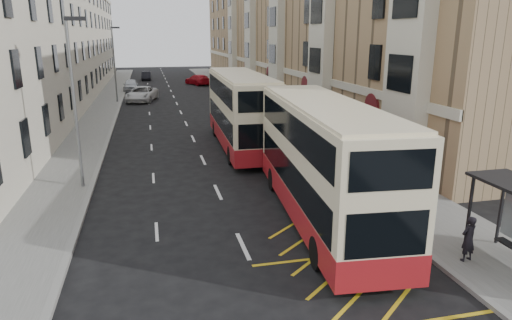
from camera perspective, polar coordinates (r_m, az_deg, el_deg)
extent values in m
plane|color=black|center=(13.33, 2.03, -18.11)|extent=(200.00, 200.00, 0.00)
cube|color=#60605C|center=(42.79, 1.81, 5.63)|extent=(4.00, 120.00, 0.15)
cube|color=#60605C|center=(41.60, -19.35, 4.48)|extent=(3.00, 120.00, 0.15)
cube|color=gray|center=(42.32, -0.81, 5.52)|extent=(0.25, 120.00, 0.15)
cube|color=gray|center=(41.46, -17.28, 4.62)|extent=(0.25, 120.00, 0.15)
cube|color=#987C58|center=(59.01, 4.64, 15.53)|extent=(10.00, 79.00, 15.00)
cube|color=beige|center=(57.77, -0.30, 12.11)|extent=(0.18, 79.00, 0.50)
cube|color=beige|center=(24.25, 18.79, 14.97)|extent=(0.80, 3.20, 10.00)
cube|color=beige|center=(35.06, 8.15, 15.52)|extent=(0.80, 3.20, 10.00)
cube|color=beige|center=(46.45, 2.61, 15.60)|extent=(0.80, 3.20, 10.00)
cube|color=beige|center=(58.09, -0.74, 15.58)|extent=(0.80, 3.20, 10.00)
cube|color=beige|center=(69.85, -2.96, 15.54)|extent=(0.80, 3.20, 10.00)
cube|color=#561217|center=(28.45, 14.10, 3.49)|extent=(0.20, 1.60, 3.00)
cube|color=#561217|center=(39.33, 6.13, 7.07)|extent=(0.20, 1.60, 3.00)
cube|color=#561217|center=(50.71, 1.61, 9.03)|extent=(0.20, 1.60, 3.00)
cube|color=#561217|center=(62.32, -1.26, 10.23)|extent=(0.20, 1.60, 3.00)
cube|color=#561217|center=(74.06, -3.23, 11.04)|extent=(0.20, 1.60, 3.00)
cube|color=beige|center=(57.18, -24.56, 13.23)|extent=(9.00, 79.00, 13.00)
cube|color=black|center=(17.47, 25.10, -5.89)|extent=(0.08, 0.08, 2.60)
cube|color=black|center=(18.27, 28.28, -5.38)|extent=(0.08, 0.08, 2.60)
cylinder|color=red|center=(17.46, 20.17, -8.19)|extent=(0.06, 0.06, 1.00)
cylinder|color=red|center=(20.03, 15.14, -4.71)|extent=(0.06, 0.06, 1.00)
cylinder|color=red|center=(22.77, 11.32, -2.02)|extent=(0.06, 0.06, 1.00)
cube|color=red|center=(19.87, 15.23, -3.41)|extent=(0.05, 6.50, 0.06)
cube|color=red|center=(20.01, 15.15, -4.58)|extent=(0.05, 6.50, 0.06)
cylinder|color=slate|center=(23.18, -21.74, 6.38)|extent=(0.16, 0.16, 8.00)
cube|color=black|center=(22.91, -21.72, 16.11)|extent=(0.90, 0.18, 0.18)
cylinder|color=slate|center=(52.91, -17.29, 11.28)|extent=(0.16, 0.16, 8.00)
cube|color=black|center=(52.79, -17.19, 15.53)|extent=(0.90, 0.18, 0.18)
cube|color=beige|center=(18.27, 8.35, 0.07)|extent=(3.76, 12.37, 4.37)
cube|color=maroon|center=(18.79, 8.15, -4.90)|extent=(3.79, 12.40, 1.00)
cube|color=black|center=(18.42, 8.29, -1.51)|extent=(3.72, 11.40, 1.22)
cube|color=black|center=(17.96, 8.52, 4.25)|extent=(3.72, 11.40, 1.11)
cube|color=beige|center=(17.82, 8.63, 7.01)|extent=(3.61, 11.87, 0.13)
cube|color=black|center=(24.08, 4.17, 2.78)|extent=(2.35, 0.28, 1.44)
cube|color=black|center=(23.69, 4.28, 8.14)|extent=(1.94, 0.25, 0.50)
cube|color=black|center=(13.08, 15.99, -8.93)|extent=(2.35, 0.28, 1.33)
cylinder|color=black|center=(22.19, 2.16, -2.45)|extent=(0.40, 1.13, 1.11)
cylinder|color=black|center=(22.77, 8.37, -2.14)|extent=(0.40, 1.13, 1.11)
cylinder|color=black|center=(15.16, 7.73, -11.42)|extent=(0.40, 1.13, 1.11)
cylinder|color=black|center=(16.00, 16.52, -10.45)|extent=(0.40, 1.13, 1.11)
cube|color=beige|center=(30.16, -1.92, 6.34)|extent=(3.16, 12.38, 4.42)
cube|color=maroon|center=(30.47, -1.89, 3.18)|extent=(3.20, 12.42, 1.01)
cube|color=black|center=(30.25, -1.91, 5.35)|extent=(3.18, 11.40, 1.23)
cube|color=black|center=(29.97, -1.94, 8.93)|extent=(3.18, 11.40, 1.12)
cube|color=beige|center=(29.88, -1.96, 10.61)|extent=(3.04, 11.89, 0.13)
cube|color=black|center=(36.22, -3.56, 7.10)|extent=(2.38, 0.16, 1.45)
cube|color=black|center=(35.96, -3.62, 10.71)|extent=(1.96, 0.15, 0.50)
cube|color=black|center=(24.33, 0.53, 3.00)|extent=(2.38, 0.16, 1.34)
cylinder|color=black|center=(34.19, -5.10, 3.90)|extent=(0.35, 1.13, 1.12)
cylinder|color=black|center=(34.55, -0.92, 4.08)|extent=(0.35, 1.13, 1.12)
cylinder|color=black|center=(26.58, -3.13, 0.58)|extent=(0.35, 1.13, 1.12)
cylinder|color=black|center=(27.05, 2.17, 0.86)|extent=(0.35, 1.13, 1.12)
imported|color=black|center=(16.61, 25.01, -8.91)|extent=(0.63, 0.48, 1.55)
imported|color=black|center=(22.10, 14.81, -1.61)|extent=(1.14, 0.61, 1.86)
imported|color=silver|center=(53.78, -14.09, 8.01)|extent=(4.05, 6.46, 1.66)
imported|color=#B6BABF|center=(63.91, -15.38, 9.01)|extent=(1.99, 4.73, 1.60)
imported|color=black|center=(79.01, -13.55, 10.19)|extent=(1.62, 4.27, 1.39)
imported|color=#A90915|center=(70.17, -7.29, 9.93)|extent=(3.98, 5.74, 1.54)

